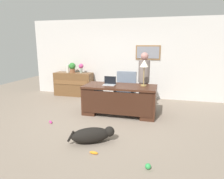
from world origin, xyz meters
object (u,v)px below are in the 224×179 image
(vase_with_flowers, at_px, (81,67))
(potted_plant, at_px, (72,67))
(dog_lying, at_px, (92,135))
(dog_toy_plush, at_px, (51,122))
(person_standing, at_px, (144,80))
(laptop, at_px, (110,83))
(desk_lamp, at_px, (144,65))
(vase_empty, at_px, (68,69))
(armchair, at_px, (125,90))
(dog_toy_bone, at_px, (94,153))
(desk, at_px, (120,99))
(credenza, at_px, (74,84))
(dog_toy_ball, at_px, (148,166))

(vase_with_flowers, relative_size, potted_plant, 0.93)
(dog_lying, relative_size, dog_toy_plush, 4.73)
(vase_with_flowers, relative_size, dog_toy_plush, 1.91)
(person_standing, relative_size, dog_lying, 1.97)
(laptop, distance_m, potted_plant, 2.41)
(desk_lamp, xyz_separation_m, vase_empty, (-2.90, 1.45, -0.35))
(dog_toy_plush, bearing_deg, armchair, 53.30)
(person_standing, distance_m, dog_toy_bone, 2.97)
(desk_lamp, height_order, dog_toy_plush, desk_lamp)
(laptop, xyz_separation_m, desk_lamp, (0.89, 0.11, 0.49))
(armchair, xyz_separation_m, vase_with_flowers, (-1.76, 0.72, 0.58))
(vase_with_flowers, bearing_deg, vase_empty, 180.00)
(vase_with_flowers, distance_m, potted_plant, 0.34)
(person_standing, bearing_deg, desk, -129.13)
(armchair, relative_size, dog_toy_plush, 5.85)
(vase_empty, bearing_deg, credenza, -0.35)
(dog_lying, bearing_deg, dog_toy_ball, -28.34)
(desk, height_order, person_standing, person_standing)
(dog_lying, distance_m, dog_toy_ball, 1.27)
(vase_empty, relative_size, dog_toy_bone, 1.79)
(dog_lying, bearing_deg, credenza, 120.29)
(armchair, bearing_deg, desk, -88.90)
(desk, height_order, laptop, laptop)
(laptop, relative_size, dog_toy_ball, 3.55)
(desk, height_order, dog_toy_ball, desk)
(dog_lying, distance_m, vase_with_flowers, 3.82)
(dog_toy_bone, relative_size, dog_toy_plush, 0.89)
(desk_lamp, bearing_deg, dog_toy_ball, -81.58)
(vase_empty, height_order, potted_plant, potted_plant)
(potted_plant, relative_size, dog_toy_plush, 2.06)
(desk, bearing_deg, armchair, 91.10)
(person_standing, bearing_deg, dog_toy_plush, -139.32)
(person_standing, distance_m, dog_lying, 2.60)
(dog_toy_plush, bearing_deg, credenza, 103.26)
(armchair, relative_size, dog_toy_ball, 11.36)
(dog_lying, distance_m, desk_lamp, 2.34)
(laptop, relative_size, desk_lamp, 0.47)
(credenza, bearing_deg, vase_with_flowers, 0.23)
(person_standing, xyz_separation_m, dog_toy_plush, (-2.02, -1.73, -0.81))
(laptop, height_order, dog_toy_bone, laptop)
(dog_lying, bearing_deg, potted_plant, 120.64)
(dog_lying, bearing_deg, dog_toy_bone, -67.41)
(dog_toy_ball, xyz_separation_m, dog_toy_plush, (-2.43, 1.28, -0.02))
(laptop, bearing_deg, dog_lying, -85.15)
(desk, distance_m, vase_with_flowers, 2.47)
(laptop, distance_m, vase_empty, 2.54)
(potted_plant, height_order, dog_toy_plush, potted_plant)
(laptop, xyz_separation_m, vase_empty, (-2.01, 1.56, 0.14))
(desk_lamp, bearing_deg, dog_lying, -111.52)
(vase_empty, bearing_deg, laptop, -37.81)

